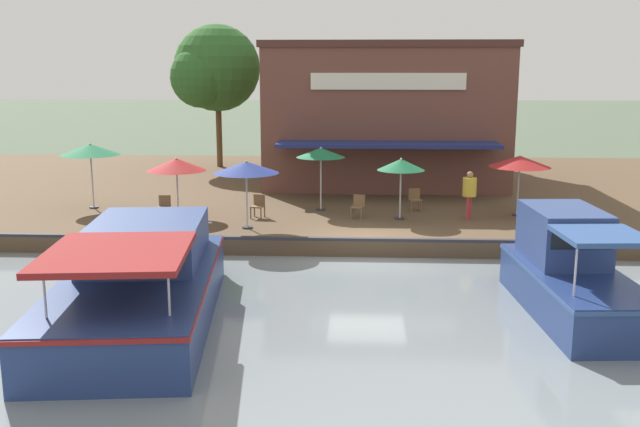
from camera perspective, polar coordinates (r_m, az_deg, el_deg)
ground_plane at (r=23.06m, az=3.81°, el=-3.71°), size 220.00×220.00×0.00m
quay_deck at (r=33.74m, az=3.57°, el=1.75°), size 22.00×56.00×0.60m
quay_edge_fender at (r=22.99m, az=3.83°, el=-2.08°), size 0.20×50.40×0.10m
waterfront_restaurant at (r=35.49m, az=5.10°, el=8.09°), size 11.17×11.16×6.61m
patio_umbrella_mid_patio_left at (r=27.51m, az=15.69°, el=4.04°), size 2.28×2.28×2.31m
patio_umbrella_back_row at (r=27.47m, az=0.06°, el=4.87°), size 1.89×1.89×2.48m
patio_umbrella_mid_patio_right at (r=26.82m, az=-11.41°, el=3.86°), size 2.19×2.19×2.24m
patio_umbrella_by_entrance at (r=24.49m, az=-5.92°, el=3.69°), size 2.24×2.24×2.37m
patio_umbrella_far_corner at (r=29.31m, az=-17.91°, el=4.89°), size 2.28×2.28×2.59m
patio_umbrella_near_quay_edge at (r=25.98m, az=6.50°, el=3.89°), size 1.72×1.72×2.28m
cafe_chair_far_corner_seat at (r=26.39m, az=3.08°, el=0.67°), size 0.55×0.55×0.85m
cafe_chair_back_row_seat at (r=27.96m, az=7.61°, el=1.21°), size 0.51×0.51×0.85m
cafe_chair_mid_patio at (r=26.87m, az=-12.38°, el=0.62°), size 0.45×0.45×0.85m
cafe_chair_under_first_umbrella at (r=26.51m, az=-4.97°, el=0.70°), size 0.52×0.52×0.85m
person_mid_patio at (r=26.55m, az=11.87°, el=1.92°), size 0.50×0.50×1.77m
motorboat_distant_upstream at (r=19.26m, az=18.98°, el=-4.42°), size 6.79×2.56×2.50m
motorboat_nearest_quay at (r=18.40m, az=-13.82°, el=-4.99°), size 9.68×4.34×2.31m
tree_downstream_bank at (r=39.82m, az=-8.54°, el=11.25°), size 4.93×4.70×7.77m
tree_behind_restaurant at (r=41.53m, az=7.80°, el=10.24°), size 4.86×4.63×6.98m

